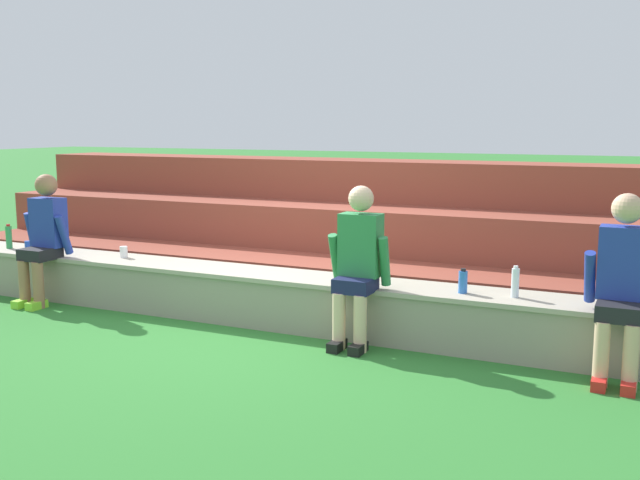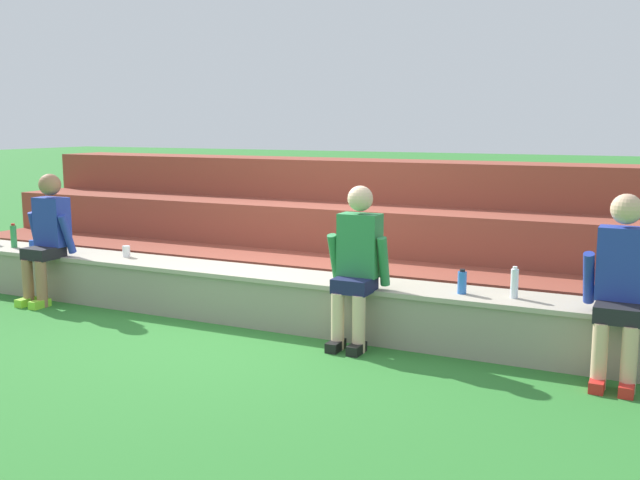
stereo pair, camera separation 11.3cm
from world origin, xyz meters
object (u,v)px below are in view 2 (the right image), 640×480
at_px(water_bottle_near_left, 514,283).
at_px(plastic_cup_middle, 126,251).
at_px(person_far_left, 47,234).
at_px(person_center, 621,283).
at_px(person_left_of_center, 357,262).
at_px(water_bottle_mid_left, 14,236).
at_px(water_bottle_center_gap, 462,282).
at_px(plastic_cup_left_end, 33,245).

distance_m(water_bottle_near_left, plastic_cup_middle, 4.01).
distance_m(person_far_left, person_center, 5.55).
relative_size(person_far_left, person_center, 0.98).
bearing_deg(person_left_of_center, water_bottle_mid_left, 176.59).
bearing_deg(water_bottle_center_gap, water_bottle_near_left, 4.02).
bearing_deg(water_bottle_near_left, plastic_cup_left_end, -179.88).
bearing_deg(water_bottle_center_gap, plastic_cup_middle, 178.38).
height_order(person_left_of_center, person_center, person_center).
bearing_deg(person_left_of_center, water_bottle_center_gap, 16.32).
xyz_separation_m(person_far_left, plastic_cup_middle, (0.75, 0.35, -0.18)).
xyz_separation_m(person_far_left, water_bottle_mid_left, (-0.79, 0.26, -0.11)).
bearing_deg(person_left_of_center, person_center, 0.80).
height_order(person_far_left, person_center, person_center).
bearing_deg(plastic_cup_middle, person_left_of_center, -7.14).
height_order(person_far_left, water_bottle_mid_left, person_far_left).
xyz_separation_m(person_center, plastic_cup_left_end, (-6.06, 0.23, -0.20)).
relative_size(water_bottle_near_left, plastic_cup_left_end, 2.54).
bearing_deg(person_center, water_bottle_center_gap, 169.93).
bearing_deg(water_bottle_near_left, person_center, -17.06).
distance_m(water_bottle_near_left, plastic_cup_left_end, 5.26).
distance_m(water_bottle_center_gap, water_bottle_mid_left, 5.13).
relative_size(person_center, water_bottle_near_left, 5.32).
bearing_deg(plastic_cup_middle, person_center, -3.78).
bearing_deg(water_bottle_mid_left, person_center, -2.05).
bearing_deg(plastic_cup_middle, water_bottle_near_left, -1.04).
distance_m(water_bottle_mid_left, plastic_cup_left_end, 0.29).
xyz_separation_m(water_bottle_mid_left, plastic_cup_middle, (1.53, 0.09, -0.07)).
bearing_deg(plastic_cup_left_end, person_center, -2.21).
height_order(person_far_left, person_left_of_center, person_left_of_center).
bearing_deg(person_far_left, water_bottle_near_left, 3.31).
xyz_separation_m(person_far_left, person_left_of_center, (3.51, 0.00, -0.00)).
distance_m(person_left_of_center, person_center, 2.05).
relative_size(person_center, water_bottle_center_gap, 6.67).
xyz_separation_m(person_center, water_bottle_mid_left, (-6.34, 0.23, -0.12)).
xyz_separation_m(water_bottle_near_left, plastic_cup_left_end, (-5.26, -0.01, -0.07)).
relative_size(person_left_of_center, water_bottle_near_left, 5.26).
bearing_deg(water_bottle_mid_left, person_far_left, -18.15).
bearing_deg(person_far_left, person_left_of_center, 0.03).
bearing_deg(person_center, plastic_cup_left_end, 177.79).
distance_m(person_left_of_center, water_bottle_mid_left, 4.30).
height_order(water_bottle_mid_left, plastic_cup_left_end, water_bottle_mid_left).
height_order(water_bottle_center_gap, water_bottle_mid_left, water_bottle_mid_left).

